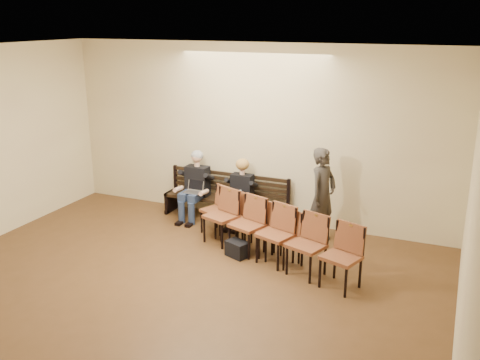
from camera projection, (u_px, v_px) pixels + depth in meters
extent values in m
plane|color=brown|center=(101.00, 350.00, 6.61)|extent=(10.00, 10.00, 0.00)
cube|color=beige|center=(253.00, 134.00, 10.49)|extent=(8.00, 0.02, 3.50)
cube|color=beige|center=(467.00, 284.00, 4.58)|extent=(0.02, 10.00, 3.50)
cube|color=white|center=(76.00, 61.00, 5.59)|extent=(8.00, 10.00, 0.02)
cube|color=black|center=(225.00, 209.00, 10.80)|extent=(2.60, 0.90, 0.45)
cube|color=#B4B4B8|center=(193.00, 194.00, 10.64)|extent=(0.39, 0.33, 0.25)
cylinder|color=silver|center=(241.00, 202.00, 10.20)|extent=(0.08, 0.08, 0.22)
cube|color=black|center=(237.00, 249.00, 9.15)|extent=(0.44, 0.38, 0.28)
imported|color=#332E2A|center=(323.00, 188.00, 9.57)|extent=(0.69, 0.85, 2.00)
cube|color=brown|center=(275.00, 235.00, 8.81)|extent=(3.05, 1.51, 0.99)
cube|color=brown|center=(247.00, 223.00, 9.43)|extent=(2.21, 1.36, 0.90)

